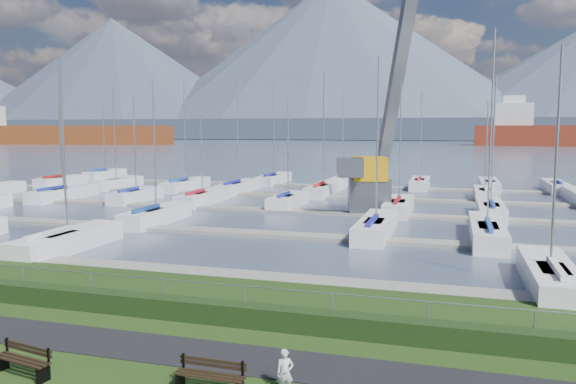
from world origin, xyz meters
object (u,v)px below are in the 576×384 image
at_px(bench_left, 23,360).
at_px(bench_right, 210,376).
at_px(crane, 378,142).
at_px(person, 285,367).

height_order(bench_left, bench_right, same).
relative_size(bench_left, bench_right, 1.02).
bearing_deg(crane, person, -99.15).
height_order(bench_right, person, person).
distance_m(bench_left, person, 6.91).
xyz_separation_m(bench_right, crane, (-0.29, 33.46, 4.91)).
relative_size(bench_left, person, 1.57).
bearing_deg(person, crane, 69.41).
bearing_deg(bench_right, person, 21.56).
bearing_deg(bench_left, bench_right, 16.43).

